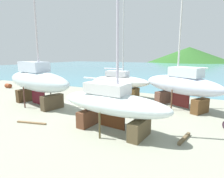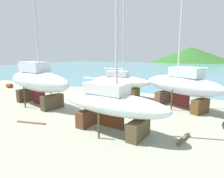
{
  "view_description": "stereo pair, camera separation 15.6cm",
  "coord_description": "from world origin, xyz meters",
  "px_view_note": "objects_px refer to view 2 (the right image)",
  "views": [
    {
      "loc": [
        11.87,
        -15.31,
        4.99
      ],
      "look_at": [
        4.21,
        0.41,
        1.8
      ],
      "focal_mm": 30.24,
      "sensor_mm": 36.0,
      "label": 1
    },
    {
      "loc": [
        12.01,
        -15.24,
        4.99
      ],
      "look_at": [
        4.21,
        0.41,
        1.8
      ],
      "focal_mm": 30.24,
      "sensor_mm": 36.0,
      "label": 2
    }
  ],
  "objects_px": {
    "sailboat_mid_port": "(111,103)",
    "barrel_ochre": "(9,86)",
    "sailboat_large_starboard": "(37,80)",
    "sailboat_far_slipway": "(181,85)",
    "sailboat_small_center": "(120,81)"
  },
  "relations": [
    {
      "from": "sailboat_small_center",
      "to": "sailboat_large_starboard",
      "type": "bearing_deg",
      "value": -129.32
    },
    {
      "from": "sailboat_far_slipway",
      "to": "sailboat_large_starboard",
      "type": "bearing_deg",
      "value": 51.11
    },
    {
      "from": "sailboat_large_starboard",
      "to": "sailboat_mid_port",
      "type": "distance_m",
      "value": 9.98
    },
    {
      "from": "sailboat_large_starboard",
      "to": "sailboat_far_slipway",
      "type": "height_order",
      "value": "sailboat_large_starboard"
    },
    {
      "from": "sailboat_large_starboard",
      "to": "sailboat_mid_port",
      "type": "bearing_deg",
      "value": -2.33
    },
    {
      "from": "sailboat_small_center",
      "to": "barrel_ochre",
      "type": "distance_m",
      "value": 17.85
    },
    {
      "from": "sailboat_large_starboard",
      "to": "barrel_ochre",
      "type": "relative_size",
      "value": 16.33
    },
    {
      "from": "sailboat_mid_port",
      "to": "sailboat_far_slipway",
      "type": "xyz_separation_m",
      "value": [
        3.41,
        7.79,
        0.35
      ]
    },
    {
      "from": "sailboat_mid_port",
      "to": "sailboat_far_slipway",
      "type": "bearing_deg",
      "value": 73.63
    },
    {
      "from": "sailboat_mid_port",
      "to": "barrel_ochre",
      "type": "height_order",
      "value": "sailboat_mid_port"
    },
    {
      "from": "sailboat_large_starboard",
      "to": "barrel_ochre",
      "type": "bearing_deg",
      "value": 170.03
    },
    {
      "from": "sailboat_small_center",
      "to": "barrel_ochre",
      "type": "bearing_deg",
      "value": -173.14
    },
    {
      "from": "sailboat_small_center",
      "to": "sailboat_far_slipway",
      "type": "bearing_deg",
      "value": -14.66
    },
    {
      "from": "sailboat_mid_port",
      "to": "barrel_ochre",
      "type": "xyz_separation_m",
      "value": [
        -21.36,
        7.85,
        -1.55
      ]
    },
    {
      "from": "sailboat_mid_port",
      "to": "barrel_ochre",
      "type": "distance_m",
      "value": 22.81
    }
  ]
}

